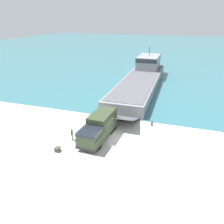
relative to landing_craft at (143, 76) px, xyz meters
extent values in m
plane|color=#B7B5AD|center=(1.93, -26.82, -1.92)|extent=(240.00, 240.00, 0.00)
cube|color=#336B75|center=(1.93, 69.38, -1.91)|extent=(240.00, 180.00, 0.01)
cube|color=gray|center=(0.04, -3.14, -0.85)|extent=(8.02, 34.25, 2.13)
cube|color=#56565B|center=(0.04, -3.14, 0.26)|extent=(7.39, 32.88, 0.08)
cube|color=gray|center=(-0.10, 8.66, 1.88)|extent=(5.45, 9.63, 3.33)
cube|color=#28333D|center=(-0.10, 8.66, 2.89)|extent=(5.60, 9.73, 1.00)
cylinder|color=#3F3F42|center=(-0.10, 8.66, 4.74)|extent=(0.16, 0.16, 2.40)
cube|color=#56565B|center=(0.26, -22.76, -0.78)|extent=(6.54, 5.21, 2.14)
cube|color=#3D4C33|center=(-0.62, -27.70, -0.84)|extent=(2.93, 7.93, 1.27)
cube|color=#3D4C33|center=(-0.74, -30.28, 0.18)|extent=(2.55, 2.76, 0.78)
cube|color=#28333D|center=(-0.74, -30.28, 0.38)|extent=(2.63, 2.79, 0.39)
cube|color=#344129|center=(-0.57, -26.37, 0.54)|extent=(2.70, 5.07, 1.49)
cube|color=#2D2D2D|center=(-0.79, -31.53, -1.33)|extent=(2.65, 0.35, 0.32)
cylinder|color=black|center=(0.37, -30.17, -1.24)|extent=(0.41, 1.37, 1.36)
cylinder|color=black|center=(-1.82, -30.07, -1.24)|extent=(0.41, 1.37, 1.36)
cylinder|color=black|center=(0.55, -25.87, -1.24)|extent=(0.41, 1.37, 1.36)
cylinder|color=black|center=(-1.64, -25.78, -1.24)|extent=(0.41, 1.37, 1.36)
cylinder|color=black|center=(0.60, -24.77, -1.24)|extent=(0.41, 1.37, 1.36)
cylinder|color=black|center=(-1.59, -24.68, -1.24)|extent=(0.41, 1.37, 1.36)
cylinder|color=#3D4C33|center=(-3.78, -29.28, -1.51)|extent=(0.14, 0.14, 0.81)
cylinder|color=#3D4C33|center=(-3.85, -29.11, -1.51)|extent=(0.14, 0.14, 0.81)
cube|color=#3D4C33|center=(-3.82, -29.19, -0.79)|extent=(0.41, 0.50, 0.64)
sphere|color=tan|center=(-3.82, -29.19, -0.36)|extent=(0.22, 0.22, 0.22)
cylinder|color=#333338|center=(5.66, -21.77, -1.62)|extent=(0.26, 0.26, 0.59)
sphere|color=#333338|center=(5.66, -21.77, -1.24)|extent=(0.30, 0.30, 0.30)
cube|color=#4C4738|center=(-4.26, -32.20, -1.64)|extent=(0.63, 0.73, 0.55)
camera|label=1|loc=(9.10, -51.55, 13.16)|focal=35.00mm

